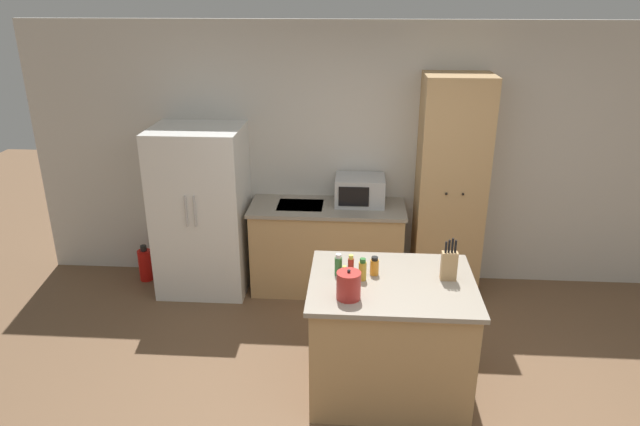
{
  "coord_description": "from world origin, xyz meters",
  "views": [
    {
      "loc": [
        -0.31,
        -3.17,
        2.85
      ],
      "look_at": [
        -0.62,
        1.4,
        1.05
      ],
      "focal_mm": 32.0,
      "sensor_mm": 36.0,
      "label": 1
    }
  ],
  "objects_px": {
    "knife_block": "(449,265)",
    "fire_extinguisher": "(145,265)",
    "pantry_cabinet": "(450,189)",
    "kettle": "(349,285)",
    "spice_bottle_amber_oil": "(351,266)",
    "spice_bottle_tall_dark": "(350,283)",
    "spice_bottle_green_herb": "(338,265)",
    "spice_bottle_orange_cap": "(374,266)",
    "refrigerator": "(202,211)",
    "microwave": "(360,190)",
    "spice_bottle_pale_salt": "(344,273)",
    "spice_bottle_short_red": "(363,270)"
  },
  "relations": [
    {
      "from": "pantry_cabinet",
      "to": "spice_bottle_orange_cap",
      "type": "xyz_separation_m",
      "value": [
        -0.75,
        -1.49,
        -0.1
      ]
    },
    {
      "from": "knife_block",
      "to": "fire_extinguisher",
      "type": "distance_m",
      "value": 3.35
    },
    {
      "from": "spice_bottle_orange_cap",
      "to": "kettle",
      "type": "xyz_separation_m",
      "value": [
        -0.18,
        -0.35,
        0.03
      ]
    },
    {
      "from": "refrigerator",
      "to": "spice_bottle_tall_dark",
      "type": "height_order",
      "value": "refrigerator"
    },
    {
      "from": "pantry_cabinet",
      "to": "kettle",
      "type": "height_order",
      "value": "pantry_cabinet"
    },
    {
      "from": "spice_bottle_green_herb",
      "to": "fire_extinguisher",
      "type": "height_order",
      "value": "spice_bottle_green_herb"
    },
    {
      "from": "knife_block",
      "to": "spice_bottle_amber_oil",
      "type": "height_order",
      "value": "knife_block"
    },
    {
      "from": "fire_extinguisher",
      "to": "spice_bottle_green_herb",
      "type": "bearing_deg",
      "value": -36.08
    },
    {
      "from": "spice_bottle_green_herb",
      "to": "spice_bottle_orange_cap",
      "type": "bearing_deg",
      "value": 5.1
    },
    {
      "from": "microwave",
      "to": "kettle",
      "type": "bearing_deg",
      "value": -92.07
    },
    {
      "from": "knife_block",
      "to": "spice_bottle_green_herb",
      "type": "bearing_deg",
      "value": 178.67
    },
    {
      "from": "knife_block",
      "to": "kettle",
      "type": "height_order",
      "value": "knife_block"
    },
    {
      "from": "refrigerator",
      "to": "fire_extinguisher",
      "type": "distance_m",
      "value": 0.94
    },
    {
      "from": "pantry_cabinet",
      "to": "spice_bottle_tall_dark",
      "type": "relative_size",
      "value": 23.12
    },
    {
      "from": "kettle",
      "to": "fire_extinguisher",
      "type": "distance_m",
      "value": 2.95
    },
    {
      "from": "refrigerator",
      "to": "spice_bottle_pale_salt",
      "type": "bearing_deg",
      "value": -45.68
    },
    {
      "from": "spice_bottle_amber_oil",
      "to": "refrigerator",
      "type": "bearing_deg",
      "value": 135.93
    },
    {
      "from": "spice_bottle_green_herb",
      "to": "kettle",
      "type": "height_order",
      "value": "kettle"
    },
    {
      "from": "microwave",
      "to": "spice_bottle_orange_cap",
      "type": "distance_m",
      "value": 1.54
    },
    {
      "from": "spice_bottle_orange_cap",
      "to": "pantry_cabinet",
      "type": "bearing_deg",
      "value": 63.41
    },
    {
      "from": "pantry_cabinet",
      "to": "knife_block",
      "type": "height_order",
      "value": "pantry_cabinet"
    },
    {
      "from": "spice_bottle_amber_oil",
      "to": "kettle",
      "type": "bearing_deg",
      "value": -91.73
    },
    {
      "from": "microwave",
      "to": "knife_block",
      "type": "bearing_deg",
      "value": -68.04
    },
    {
      "from": "spice_bottle_short_red",
      "to": "spice_bottle_orange_cap",
      "type": "bearing_deg",
      "value": 45.76
    },
    {
      "from": "refrigerator",
      "to": "spice_bottle_green_herb",
      "type": "bearing_deg",
      "value": -45.56
    },
    {
      "from": "spice_bottle_tall_dark",
      "to": "refrigerator",
      "type": "bearing_deg",
      "value": 132.36
    },
    {
      "from": "spice_bottle_green_herb",
      "to": "spice_bottle_tall_dark",
      "type": "bearing_deg",
      "value": -66.43
    },
    {
      "from": "refrigerator",
      "to": "spice_bottle_pale_salt",
      "type": "height_order",
      "value": "refrigerator"
    },
    {
      "from": "spice_bottle_green_herb",
      "to": "spice_bottle_amber_oil",
      "type": "bearing_deg",
      "value": -9.72
    },
    {
      "from": "fire_extinguisher",
      "to": "kettle",
      "type": "bearing_deg",
      "value": -40.55
    },
    {
      "from": "knife_block",
      "to": "fire_extinguisher",
      "type": "relative_size",
      "value": 0.83
    },
    {
      "from": "spice_bottle_orange_cap",
      "to": "fire_extinguisher",
      "type": "distance_m",
      "value": 2.87
    },
    {
      "from": "pantry_cabinet",
      "to": "spice_bottle_amber_oil",
      "type": "xyz_separation_m",
      "value": [
        -0.92,
        -1.53,
        -0.09
      ]
    },
    {
      "from": "knife_block",
      "to": "spice_bottle_short_red",
      "type": "xyz_separation_m",
      "value": [
        -0.61,
        -0.05,
        -0.04
      ]
    },
    {
      "from": "spice_bottle_tall_dark",
      "to": "spice_bottle_amber_oil",
      "type": "distance_m",
      "value": 0.19
    },
    {
      "from": "knife_block",
      "to": "spice_bottle_green_herb",
      "type": "relative_size",
      "value": 1.96
    },
    {
      "from": "spice_bottle_green_herb",
      "to": "spice_bottle_orange_cap",
      "type": "relative_size",
      "value": 1.17
    },
    {
      "from": "microwave",
      "to": "spice_bottle_short_red",
      "type": "distance_m",
      "value": 1.63
    },
    {
      "from": "spice_bottle_pale_salt",
      "to": "spice_bottle_green_herb",
      "type": "bearing_deg",
      "value": 130.74
    },
    {
      "from": "spice_bottle_amber_oil",
      "to": "pantry_cabinet",
      "type": "bearing_deg",
      "value": 59.06
    },
    {
      "from": "microwave",
      "to": "fire_extinguisher",
      "type": "relative_size",
      "value": 1.22
    },
    {
      "from": "knife_block",
      "to": "spice_bottle_orange_cap",
      "type": "relative_size",
      "value": 2.3
    },
    {
      "from": "knife_block",
      "to": "spice_bottle_green_herb",
      "type": "distance_m",
      "value": 0.79
    },
    {
      "from": "refrigerator",
      "to": "microwave",
      "type": "height_order",
      "value": "refrigerator"
    },
    {
      "from": "spice_bottle_amber_oil",
      "to": "spice_bottle_green_herb",
      "type": "distance_m",
      "value": 0.09
    },
    {
      "from": "refrigerator",
      "to": "spice_bottle_amber_oil",
      "type": "bearing_deg",
      "value": -44.07
    },
    {
      "from": "pantry_cabinet",
      "to": "knife_block",
      "type": "relative_size",
      "value": 6.66
    },
    {
      "from": "spice_bottle_tall_dark",
      "to": "spice_bottle_green_herb",
      "type": "bearing_deg",
      "value": 113.57
    },
    {
      "from": "knife_block",
      "to": "spice_bottle_orange_cap",
      "type": "xyz_separation_m",
      "value": [
        -0.53,
        0.04,
        -0.05
      ]
    },
    {
      "from": "spice_bottle_amber_oil",
      "to": "spice_bottle_green_herb",
      "type": "height_order",
      "value": "spice_bottle_amber_oil"
    }
  ]
}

